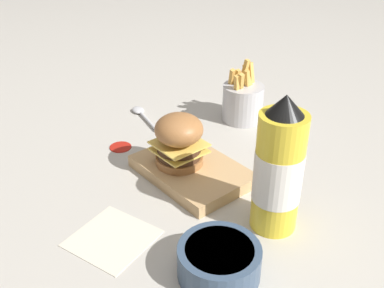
{
  "coord_description": "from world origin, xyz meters",
  "views": [
    {
      "loc": [
        0.54,
        -0.45,
        0.52
      ],
      "look_at": [
        -0.04,
        0.04,
        0.07
      ],
      "focal_mm": 42.0,
      "sensor_mm": 36.0,
      "label": 1
    }
  ],
  "objects_px": {
    "side_bowl": "(219,261)",
    "spoon": "(141,113)",
    "serving_board": "(192,171)",
    "burger": "(179,139)",
    "ketchup_bottle": "(278,170)",
    "fries_basket": "(243,101)"
  },
  "relations": [
    {
      "from": "side_bowl",
      "to": "spoon",
      "type": "xyz_separation_m",
      "value": [
        -0.53,
        0.22,
        -0.02
      ]
    },
    {
      "from": "serving_board",
      "to": "burger",
      "type": "bearing_deg",
      "value": -151.12
    },
    {
      "from": "spoon",
      "to": "burger",
      "type": "bearing_deg",
      "value": 174.86
    },
    {
      "from": "spoon",
      "to": "ketchup_bottle",
      "type": "bearing_deg",
      "value": -174.26
    },
    {
      "from": "side_bowl",
      "to": "fries_basket",
      "type": "bearing_deg",
      "value": 130.96
    },
    {
      "from": "burger",
      "to": "fries_basket",
      "type": "xyz_separation_m",
      "value": [
        -0.09,
        0.27,
        -0.03
      ]
    },
    {
      "from": "serving_board",
      "to": "ketchup_bottle",
      "type": "bearing_deg",
      "value": 3.43
    },
    {
      "from": "burger",
      "to": "fries_basket",
      "type": "height_order",
      "value": "fries_basket"
    },
    {
      "from": "ketchup_bottle",
      "to": "fries_basket",
      "type": "xyz_separation_m",
      "value": [
        -0.32,
        0.25,
        -0.06
      ]
    },
    {
      "from": "burger",
      "to": "ketchup_bottle",
      "type": "height_order",
      "value": "ketchup_bottle"
    },
    {
      "from": "burger",
      "to": "spoon",
      "type": "xyz_separation_m",
      "value": [
        -0.27,
        0.09,
        -0.07
      ]
    },
    {
      "from": "serving_board",
      "to": "side_bowl",
      "type": "xyz_separation_m",
      "value": [
        0.23,
        -0.14,
        0.01
      ]
    },
    {
      "from": "serving_board",
      "to": "side_bowl",
      "type": "distance_m",
      "value": 0.27
    },
    {
      "from": "burger",
      "to": "side_bowl",
      "type": "bearing_deg",
      "value": -26.29
    },
    {
      "from": "serving_board",
      "to": "ketchup_bottle",
      "type": "height_order",
      "value": "ketchup_bottle"
    },
    {
      "from": "side_bowl",
      "to": "spoon",
      "type": "bearing_deg",
      "value": 157.8
    },
    {
      "from": "serving_board",
      "to": "burger",
      "type": "xyz_separation_m",
      "value": [
        -0.02,
        -0.01,
        0.07
      ]
    },
    {
      "from": "burger",
      "to": "side_bowl",
      "type": "height_order",
      "value": "burger"
    },
    {
      "from": "ketchup_bottle",
      "to": "spoon",
      "type": "distance_m",
      "value": 0.52
    },
    {
      "from": "burger",
      "to": "fries_basket",
      "type": "distance_m",
      "value": 0.29
    },
    {
      "from": "fries_basket",
      "to": "spoon",
      "type": "relative_size",
      "value": 1.05
    },
    {
      "from": "ketchup_bottle",
      "to": "side_bowl",
      "type": "bearing_deg",
      "value": -80.34
    }
  ]
}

